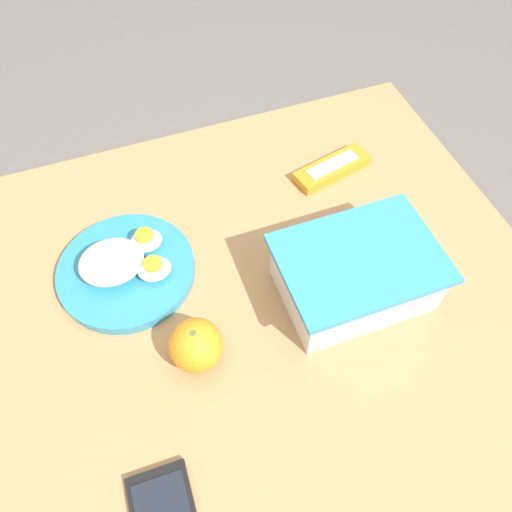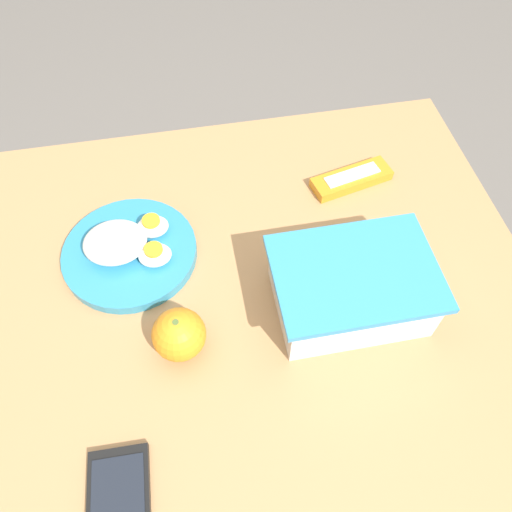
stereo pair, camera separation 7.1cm
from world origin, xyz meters
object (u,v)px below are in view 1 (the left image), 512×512
orange_fruit (196,345)px  candy_bar (332,168)px  food_container (355,276)px  rice_plate (125,267)px

orange_fruit → candy_bar: bearing=-141.6°
food_container → rice_plate: 0.35m
rice_plate → candy_bar: (-0.39, -0.09, -0.01)m
food_container → rice_plate: food_container is taller
orange_fruit → rice_plate: (0.06, -0.17, -0.02)m
orange_fruit → rice_plate: size_ratio=0.35×
candy_bar → food_container: bearing=71.9°
orange_fruit → candy_bar: size_ratio=0.50×
food_container → candy_bar: food_container is taller
candy_bar → rice_plate: bearing=12.8°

